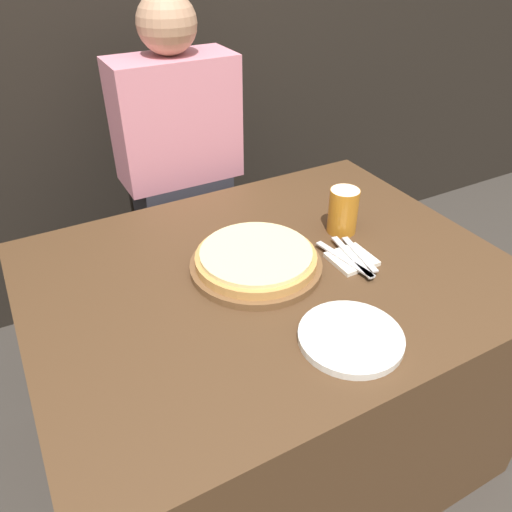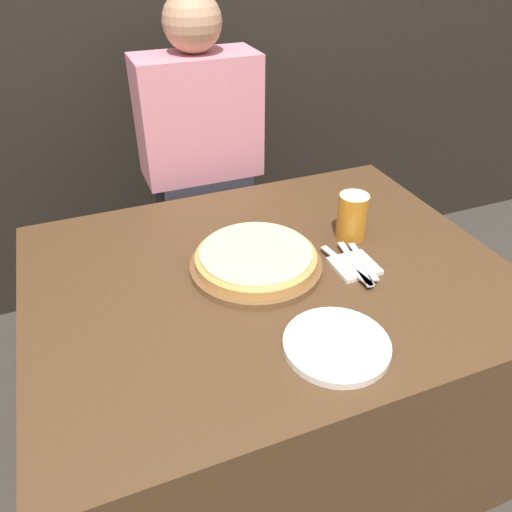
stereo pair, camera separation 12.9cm
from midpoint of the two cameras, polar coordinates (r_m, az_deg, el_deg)
The scene contains 10 objects.
ground_plane at distance 1.82m, azimuth -0.97°, elevation -20.11°, with size 12.00×12.00×0.00m, color #38332D.
dining_table at distance 1.54m, azimuth -1.10°, elevation -12.45°, with size 1.23×0.96×0.71m.
pizza_on_board at distance 1.30m, azimuth -2.84°, elevation -0.60°, with size 0.35×0.35×0.06m.
beer_glass at distance 1.44m, azimuth 7.44°, elevation 5.26°, with size 0.09×0.09×0.13m.
dinner_plate at distance 1.11m, azimuth 7.48°, elevation -9.36°, with size 0.23×0.23×0.02m.
napkin_stack at distance 1.35m, azimuth 8.21°, elevation -0.45°, with size 0.11×0.11×0.01m.
fork at distance 1.33m, azimuth 7.36°, elevation -0.44°, with size 0.05×0.20×0.00m.
dinner_knife at distance 1.35m, azimuth 8.24°, elevation -0.15°, with size 0.05×0.20×0.00m.
spoon at distance 1.36m, azimuth 9.09°, elevation 0.14°, with size 0.05×0.17×0.00m.
diner_person at distance 1.90m, azimuth -10.37°, elevation 7.35°, with size 0.41×0.20×1.30m.
Camera 1 is at (-0.54, -0.91, 1.48)m, focal length 35.00 mm.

